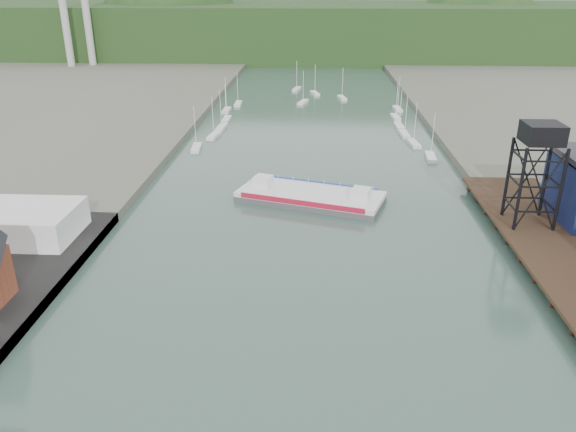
{
  "coord_description": "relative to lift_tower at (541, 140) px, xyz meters",
  "views": [
    {
      "loc": [
        1.01,
        -25.8,
        37.8
      ],
      "look_at": [
        -2.94,
        54.2,
        4.0
      ],
      "focal_mm": 35.0,
      "sensor_mm": 36.0,
      "label": 1
    }
  ],
  "objects": [
    {
      "name": "marina_sailboats",
      "position": [
        -34.92,
        80.46,
        -15.3
      ],
      "size": [
        57.71,
        92.65,
        0.9
      ],
      "color": "silver",
      "rests_on": "ground"
    },
    {
      "name": "white_shed",
      "position": [
        -79.0,
        -8.0,
        -11.8
      ],
      "size": [
        18.0,
        12.0,
        4.5
      ],
      "primitive_type": "cube",
      "color": "silver",
      "rests_on": "west_quay"
    },
    {
      "name": "lift_tower",
      "position": [
        0.0,
        0.0,
        0.0
      ],
      "size": [
        6.5,
        6.5,
        16.0
      ],
      "color": "black",
      "rests_on": "east_pier"
    },
    {
      "name": "distant_hills",
      "position": [
        -38.98,
        243.35,
        -5.27
      ],
      "size": [
        500.0,
        120.0,
        80.0
      ],
      "color": "black",
      "rests_on": "ground"
    },
    {
      "name": "chain_ferry",
      "position": [
        -34.64,
        12.75,
        -14.56
      ],
      "size": [
        28.18,
        18.06,
        3.78
      ],
      "rotation": [
        0.0,
        0.0,
        -0.31
      ],
      "color": "#464648",
      "rests_on": "ground"
    },
    {
      "name": "east_pier",
      "position": [
        2.0,
        -13.0,
        -13.75
      ],
      "size": [
        14.0,
        70.0,
        2.45
      ],
      "color": "black",
      "rests_on": "ground"
    }
  ]
}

